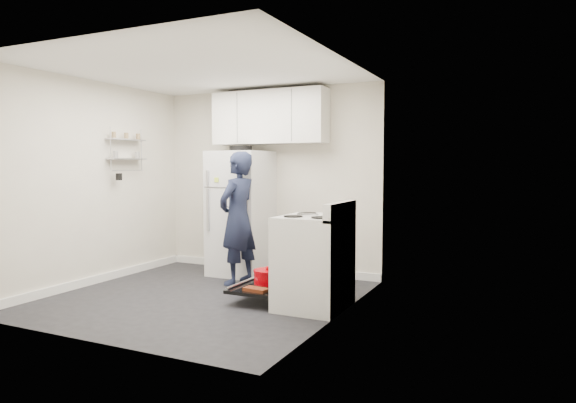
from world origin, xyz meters
The scene contains 7 objects.
room centered at (-0.03, 0.03, 1.21)m, with size 3.21×3.21×2.51m.
electric_range centered at (1.26, 0.15, 0.47)m, with size 0.66×0.76×1.10m.
open_oven_door centered at (0.68, 0.21, 0.19)m, with size 0.55×0.70×0.23m.
refrigerator centered at (-0.24, 1.25, 0.83)m, with size 0.72×0.74×1.72m.
upper_cabinets centered at (0.10, 1.43, 2.10)m, with size 1.60×0.33×0.70m, color silver.
wall_shelf_rack centered at (-1.52, 0.49, 1.68)m, with size 0.14×0.60×0.61m.
person centered at (0.02, 0.74, 0.82)m, with size 0.60×0.39×1.63m, color #171C33.
Camera 1 is at (3.27, -4.66, 1.46)m, focal length 32.00 mm.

